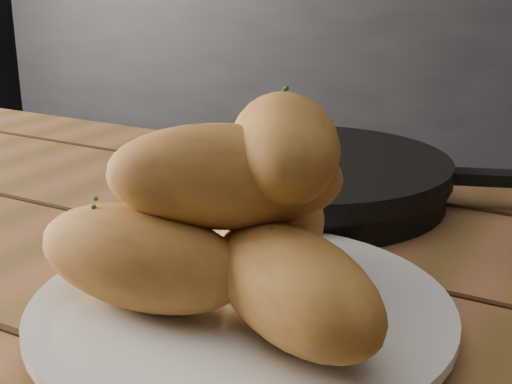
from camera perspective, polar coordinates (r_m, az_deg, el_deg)
name	(u,v)px	position (r m, az deg, el deg)	size (l,w,h in m)	color
counter	(447,153)	(2.15, 15.06, 3.06)	(2.80, 0.60, 0.90)	black
plate	(242,312)	(0.49, -1.16, -9.61)	(0.29, 0.29, 0.02)	silver
bread_rolls	(241,219)	(0.47, -1.19, -2.17)	(0.27, 0.23, 0.14)	#C48736
skillet	(308,178)	(0.73, 4.15, 1.16)	(0.42, 0.29, 0.05)	black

